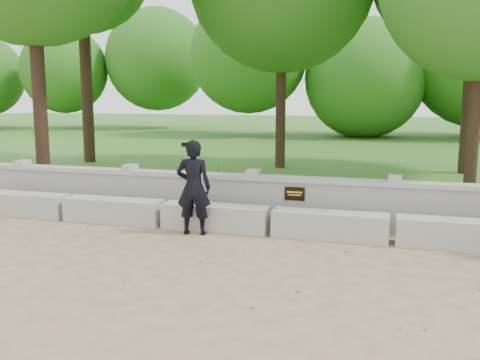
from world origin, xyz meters
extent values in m
plane|color=tan|center=(0.00, 0.00, 0.00)|extent=(80.00, 80.00, 0.00)
cube|color=#38661B|center=(0.00, 14.00, 0.12)|extent=(40.00, 22.00, 0.25)
cube|color=#A6A49D|center=(-5.00, 1.90, 0.23)|extent=(1.90, 0.45, 0.45)
cube|color=#A6A49D|center=(-3.00, 1.90, 0.23)|extent=(1.90, 0.45, 0.45)
cube|color=#A6A49D|center=(-1.00, 1.90, 0.23)|extent=(1.90, 0.45, 0.45)
cube|color=#A6A49D|center=(1.00, 1.90, 0.23)|extent=(1.90, 0.45, 0.45)
cube|color=#A6A49D|center=(3.00, 1.90, 0.23)|extent=(1.90, 0.45, 0.45)
cube|color=#9C9A93|center=(0.00, 2.60, 0.41)|extent=(12.50, 0.25, 0.82)
cube|color=#A6A49D|center=(0.00, 2.60, 0.86)|extent=(12.50, 0.35, 0.08)
cube|color=black|center=(0.30, 2.46, 0.62)|extent=(0.36, 0.02, 0.24)
imported|color=black|center=(-1.27, 1.56, 0.81)|extent=(0.64, 0.47, 1.62)
cube|color=black|center=(-1.27, 1.24, 1.57)|extent=(0.14, 0.04, 0.07)
cylinder|color=#382619|center=(-7.31, 8.01, 2.86)|extent=(0.35, 0.35, 5.22)
cylinder|color=#382619|center=(-6.12, 4.10, 2.63)|extent=(0.32, 0.32, 4.77)
cylinder|color=#382619|center=(-1.26, 8.46, 2.38)|extent=(0.29, 0.29, 4.26)
cylinder|color=#382619|center=(3.36, 4.10, 1.97)|extent=(0.23, 0.23, 3.45)
cylinder|color=#382619|center=(3.76, 8.70, 2.49)|extent=(0.30, 0.30, 4.48)
imported|color=#3F8D30|center=(-3.40, 3.30, 0.56)|extent=(0.37, 0.31, 0.61)
imported|color=#3F8D30|center=(1.03, 3.43, 0.53)|extent=(0.29, 0.34, 0.55)
imported|color=#3F8D30|center=(-2.12, 5.47, 0.51)|extent=(0.35, 0.36, 0.52)
camera|label=1|loc=(2.01, -6.75, 2.37)|focal=40.00mm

